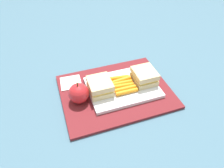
{
  "coord_description": "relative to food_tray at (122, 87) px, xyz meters",
  "views": [
    {
      "loc": [
        0.18,
        0.48,
        0.5
      ],
      "look_at": [
        0.01,
        0.0,
        0.04
      ],
      "focal_mm": 33.53,
      "sensor_mm": 36.0,
      "label": 1
    }
  ],
  "objects": [
    {
      "name": "ground_plane",
      "position": [
        0.03,
        0.0,
        -0.02
      ],
      "size": [
        2.4,
        2.4,
        0.0
      ],
      "primitive_type": "plane",
      "color": "#42667A"
    },
    {
      "name": "lunchbag_mat",
      "position": [
        0.03,
        0.0,
        -0.01
      ],
      "size": [
        0.36,
        0.28,
        0.01
      ],
      "primitive_type": "cube",
      "color": "maroon",
      "rests_on": "ground_plane"
    },
    {
      "name": "food_tray",
      "position": [
        0.0,
        0.0,
        0.0
      ],
      "size": [
        0.23,
        0.17,
        0.01
      ],
      "primitive_type": "cube",
      "color": "white",
      "rests_on": "lunchbag_mat"
    },
    {
      "name": "sandwich_half_left",
      "position": [
        -0.08,
        0.0,
        0.03
      ],
      "size": [
        0.07,
        0.08,
        0.04
      ],
      "color": "#DBC189",
      "rests_on": "food_tray"
    },
    {
      "name": "sandwich_half_right",
      "position": [
        0.08,
        0.0,
        0.03
      ],
      "size": [
        0.07,
        0.08,
        0.04
      ],
      "color": "#DBC189",
      "rests_on": "food_tray"
    },
    {
      "name": "carrot_sticks_bundle",
      "position": [
        0.0,
        -0.0,
        0.01
      ],
      "size": [
        0.08,
        0.09,
        0.02
      ],
      "color": "orange",
      "rests_on": "food_tray"
    },
    {
      "name": "apple",
      "position": [
        0.15,
        0.01,
        0.03
      ],
      "size": [
        0.06,
        0.06,
        0.08
      ],
      "color": "red",
      "rests_on": "lunchbag_mat"
    },
    {
      "name": "paper_napkin",
      "position": [
        0.16,
        -0.09,
        -0.0
      ],
      "size": [
        0.07,
        0.07,
        0.0
      ],
      "primitive_type": "cube",
      "rotation": [
        0.0,
        0.0,
        -0.06
      ],
      "color": "white",
      "rests_on": "lunchbag_mat"
    }
  ]
}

